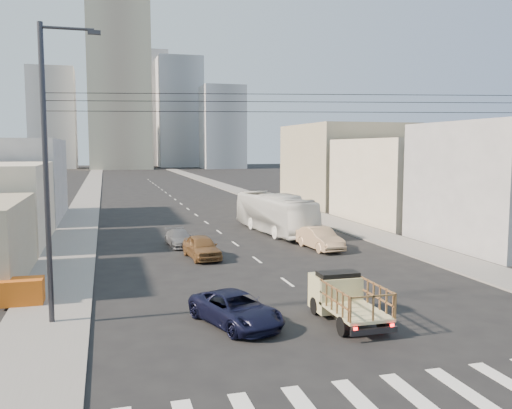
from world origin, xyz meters
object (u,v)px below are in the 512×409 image
streetlamp_left (49,166)px  city_bus (275,213)px  flatbed_pickup (346,296)px  sedan_grey (180,238)px  navy_pickup (236,309)px  sedan_tan (320,238)px  sedan_brown (202,247)px  crate_stack (23,291)px

streetlamp_left → city_bus: bearing=52.1°
flatbed_pickup → sedan_grey: bearing=102.8°
streetlamp_left → navy_pickup: bearing=-16.5°
sedan_tan → sedan_grey: bearing=152.1°
sedan_brown → streetlamp_left: size_ratio=0.37×
flatbed_pickup → sedan_tan: bearing=71.6°
flatbed_pickup → navy_pickup: size_ratio=0.93×
flatbed_pickup → crate_stack: bearing=155.8°
sedan_grey → flatbed_pickup: bearing=-81.1°
crate_stack → sedan_brown: bearing=40.8°
sedan_tan → streetlamp_left: 21.44m
city_bus → crate_stack: bearing=-140.6°
city_bus → crate_stack: city_bus is taller
flatbed_pickup → streetlamp_left: size_ratio=0.37×
flatbed_pickup → sedan_brown: size_ratio=1.01×
sedan_tan → sedan_grey: size_ratio=1.17×
sedan_brown → streetlamp_left: 15.08m
sedan_grey → sedan_brown: bearing=-84.3°
sedan_grey → crate_stack: crate_stack is taller
sedan_brown → streetlamp_left: bearing=-131.1°
sedan_grey → crate_stack: 15.85m
flatbed_pickup → navy_pickup: bearing=170.2°
city_bus → sedan_brown: city_bus is taller
city_bus → sedan_brown: 11.97m
flatbed_pickup → crate_stack: flatbed_pickup is taller
streetlamp_left → crate_stack: (-1.61, 3.06, -5.75)m
navy_pickup → streetlamp_left: bearing=144.7°
flatbed_pickup → sedan_brown: (-3.54, 14.28, -0.35)m
sedan_tan → streetlamp_left: (-16.65, -12.27, 5.66)m
sedan_brown → sedan_tan: 8.63m
flatbed_pickup → city_bus: 23.70m
city_bus → sedan_grey: (-8.63, -4.23, -1.06)m
flatbed_pickup → navy_pickup: (-4.49, 0.77, -0.44)m
flatbed_pickup → navy_pickup: 4.58m
sedan_grey → streetlamp_left: size_ratio=0.34×
city_bus → sedan_brown: (-7.82, -9.02, -0.90)m
navy_pickup → sedan_brown: (0.95, 13.51, 0.09)m
sedan_grey → crate_stack: (-8.86, -13.14, 0.10)m
streetlamp_left → flatbed_pickup: bearing=-13.9°
city_bus → sedan_tan: 8.24m
sedan_grey → streetlamp_left: 18.69m
city_bus → sedan_grey: 9.66m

